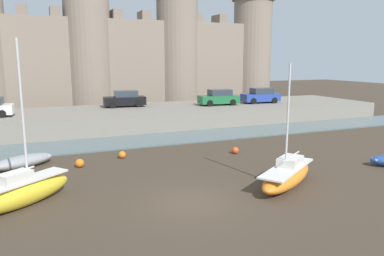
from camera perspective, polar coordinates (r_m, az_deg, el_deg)
name	(u,v)px	position (r m, az deg, el deg)	size (l,w,h in m)	color
ground_plane	(191,203)	(16.91, -0.23, -11.32)	(160.00, 160.00, 0.00)	#423528
water_channel	(125,142)	(29.02, -10.23, -2.13)	(80.00, 4.50, 0.10)	slate
quay_road	(107,119)	(35.88, -12.80, 1.37)	(56.52, 10.00, 1.58)	gray
castle	(88,54)	(46.27, -15.51, 10.75)	(50.36, 5.83, 18.16)	gray
sailboat_midflat_centre	(24,191)	(17.91, -24.28, -8.69)	(4.39, 3.79, 7.14)	yellow
sailboat_foreground_left	(287,175)	(19.45, 14.29, -6.90)	(5.22, 4.15, 6.10)	orange
rowboat_midflat_left	(23,161)	(24.13, -24.41, -4.63)	(3.85, 2.85, 0.74)	gray
mooring_buoy_near_channel	(235,150)	(25.39, 6.60, -3.40)	(0.46, 0.46, 0.46)	#E04C1E
mooring_buoy_off_centre	(80,163)	(23.05, -16.75, -5.15)	(0.51, 0.51, 0.51)	orange
mooring_buoy_near_shore	(122,155)	(24.49, -10.59, -4.02)	(0.47, 0.47, 0.47)	orange
car_quay_centre_west	(219,98)	(39.17, 4.11, 4.65)	(4.22, 2.12, 1.62)	#1E6638
car_quay_east	(125,99)	(38.23, -10.18, 4.37)	(4.22, 2.12, 1.62)	black
car_quay_centre_east	(261,96)	(41.71, 10.44, 4.85)	(4.22, 2.12, 1.62)	#263F99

